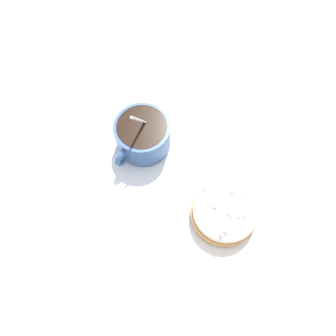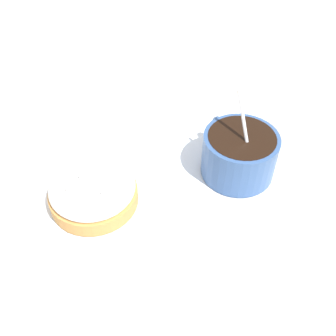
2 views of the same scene
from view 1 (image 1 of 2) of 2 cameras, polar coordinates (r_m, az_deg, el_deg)
name	(u,v)px [view 1 (image 1 of 2)]	position (r m, az deg, el deg)	size (l,w,h in m)	color
ground_plane	(179,180)	(0.54, 1.84, -2.18)	(3.00, 3.00, 0.00)	#C6B793
paper_napkin	(179,180)	(0.54, 1.85, -2.12)	(0.36, 0.34, 0.00)	white
coffee_cup	(142,135)	(0.54, -4.47, 5.76)	(0.09, 0.11, 0.11)	#335184
frosted_pastry	(225,211)	(0.51, 9.83, -7.46)	(0.10, 0.10, 0.05)	#C18442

